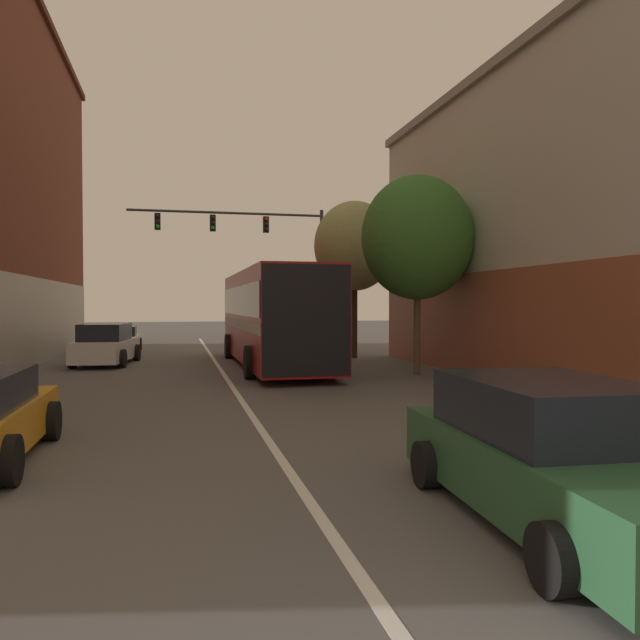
{
  "coord_description": "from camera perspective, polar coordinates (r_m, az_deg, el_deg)",
  "views": [
    {
      "loc": [
        -1.44,
        -1.5,
        2.21
      ],
      "look_at": [
        3.0,
        17.77,
        1.72
      ],
      "focal_mm": 35.0,
      "sensor_mm": 36.0,
      "label": 1
    }
  ],
  "objects": [
    {
      "name": "lane_center_line",
      "position": [
        18.44,
        -8.43,
        -5.46
      ],
      "size": [
        0.14,
        45.5,
        0.01
      ],
      "color": "silver",
      "rests_on": "ground_plane"
    },
    {
      "name": "hatchback_foreground",
      "position": [
        6.92,
        20.82,
        -11.54
      ],
      "size": [
        2.2,
        4.64,
        1.43
      ],
      "rotation": [
        0.0,
        0.0,
        1.52
      ],
      "color": "#285633",
      "rests_on": "ground_plane"
    },
    {
      "name": "street_tree_far",
      "position": [
        25.88,
        3.18,
        6.74
      ],
      "size": [
        3.36,
        3.02,
        6.47
      ],
      "color": "#3D2D1E",
      "rests_on": "ground_plane"
    },
    {
      "name": "street_tree_near",
      "position": [
        19.9,
        8.9,
        7.43
      ],
      "size": [
        3.54,
        3.19,
        6.25
      ],
      "color": "brown",
      "rests_on": "ground_plane"
    },
    {
      "name": "parked_car_left_far",
      "position": [
        24.24,
        -18.96,
        -2.19
      ],
      "size": [
        2.28,
        4.64,
        1.51
      ],
      "rotation": [
        0.0,
        0.0,
        1.45
      ],
      "color": "silver",
      "rests_on": "ground_plane"
    },
    {
      "name": "bus",
      "position": [
        22.27,
        -4.32,
        0.58
      ],
      "size": [
        2.85,
        11.76,
        3.35
      ],
      "rotation": [
        0.0,
        0.0,
        1.57
      ],
      "color": "maroon",
      "rests_on": "ground_plane"
    },
    {
      "name": "traffic_signal_gantry",
      "position": [
        31.4,
        -5.5,
        7.0
      ],
      "size": [
        9.62,
        0.36,
        7.02
      ],
      "color": "#333338",
      "rests_on": "ground_plane"
    },
    {
      "name": "parked_car_left_near",
      "position": [
        30.08,
        -17.93,
        -1.73
      ],
      "size": [
        2.04,
        4.69,
        1.22
      ],
      "rotation": [
        0.0,
        0.0,
        1.6
      ],
      "color": "silver",
      "rests_on": "ground_plane"
    },
    {
      "name": "building_right_storefront",
      "position": [
        20.07,
        27.03,
        8.52
      ],
      "size": [
        8.05,
        20.76,
        9.26
      ],
      "color": "#B7B2A3",
      "rests_on": "ground_plane"
    }
  ]
}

